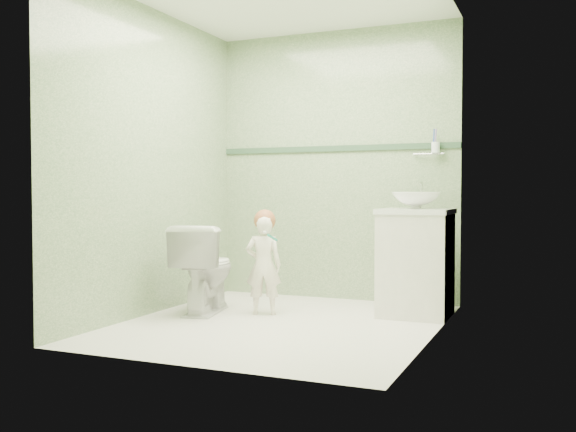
% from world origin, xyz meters
% --- Properties ---
extents(ground, '(2.50, 2.50, 0.00)m').
position_xyz_m(ground, '(0.00, 0.00, 0.00)').
color(ground, white).
rests_on(ground, ground).
extents(room_shell, '(2.50, 2.54, 2.40)m').
position_xyz_m(room_shell, '(0.00, 0.00, 1.20)').
color(room_shell, gray).
rests_on(room_shell, ground).
extents(trim_stripe, '(2.20, 0.02, 0.05)m').
position_xyz_m(trim_stripe, '(0.00, 1.24, 1.35)').
color(trim_stripe, '#335139').
rests_on(trim_stripe, room_shell).
extents(vanity, '(0.52, 0.50, 0.80)m').
position_xyz_m(vanity, '(0.84, 0.70, 0.40)').
color(vanity, white).
rests_on(vanity, ground).
extents(counter, '(0.54, 0.52, 0.04)m').
position_xyz_m(counter, '(0.84, 0.70, 0.81)').
color(counter, white).
rests_on(counter, vanity).
extents(basin, '(0.37, 0.37, 0.13)m').
position_xyz_m(basin, '(0.84, 0.70, 0.89)').
color(basin, white).
rests_on(basin, counter).
extents(faucet, '(0.03, 0.13, 0.18)m').
position_xyz_m(faucet, '(0.84, 0.89, 0.97)').
color(faucet, silver).
rests_on(faucet, counter).
extents(cup_holder, '(0.26, 0.07, 0.21)m').
position_xyz_m(cup_holder, '(0.89, 1.18, 1.33)').
color(cup_holder, silver).
rests_on(cup_holder, room_shell).
extents(toilet, '(0.53, 0.76, 0.70)m').
position_xyz_m(toilet, '(-0.74, 0.20, 0.35)').
color(toilet, white).
rests_on(toilet, ground).
extents(toddler, '(0.33, 0.27, 0.77)m').
position_xyz_m(toddler, '(-0.27, 0.30, 0.39)').
color(toddler, white).
rests_on(toddler, ground).
extents(hair_cap, '(0.17, 0.17, 0.17)m').
position_xyz_m(hair_cap, '(-0.27, 0.33, 0.74)').
color(hair_cap, '#A15C35').
rests_on(hair_cap, toddler).
extents(teal_toothbrush, '(0.10, 0.14, 0.08)m').
position_xyz_m(teal_toothbrush, '(-0.16, 0.21, 0.62)').
color(teal_toothbrush, '#1A967D').
rests_on(teal_toothbrush, toddler).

